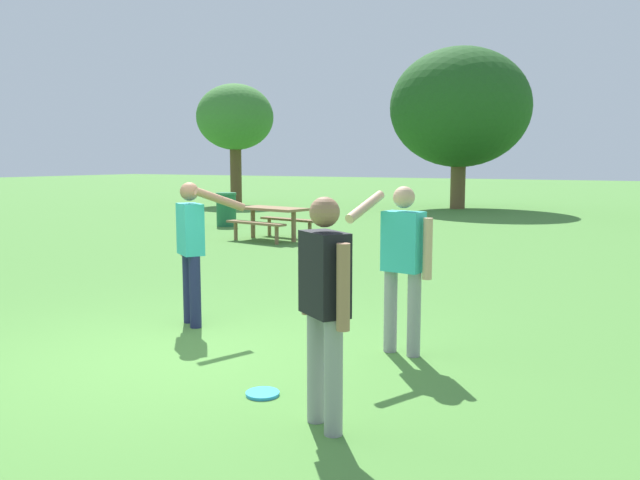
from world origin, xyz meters
TOP-DOWN VIEW (x-y plane):
  - ground_plane at (0.00, 0.00)m, footprint 120.00×120.00m
  - person_thrower at (2.04, -0.81)m, footprint 0.52×0.39m
  - person_catcher at (-0.64, 0.99)m, footprint 0.83×0.54m
  - person_bystander at (1.87, 1.08)m, footprint 0.68×0.66m
  - frisbee at (1.30, -0.50)m, footprint 0.27×0.27m
  - picnic_table_near at (-4.17, 8.13)m, footprint 1.93×1.70m
  - trash_can_beside_table at (-7.06, 10.16)m, footprint 0.59×0.59m
  - tree_tall_left at (-12.46, 18.07)m, footprint 3.29×3.29m
  - tree_broad_center at (-3.19, 19.90)m, footprint 5.36×5.36m

SIDE VIEW (x-z plane):
  - ground_plane at x=0.00m, z-range 0.00..0.00m
  - frisbee at x=1.30m, z-range 0.00..0.03m
  - trash_can_beside_table at x=-7.06m, z-range 0.00..0.96m
  - picnic_table_near at x=-4.17m, z-range 0.18..0.95m
  - person_thrower at x=2.04m, z-range 0.12..1.76m
  - person_catcher at x=-0.64m, z-range 0.14..1.78m
  - person_bystander at x=1.87m, z-range 0.14..1.78m
  - tree_tall_left at x=-12.46m, z-range 1.11..6.22m
  - tree_broad_center at x=-3.19m, z-range 0.79..6.95m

